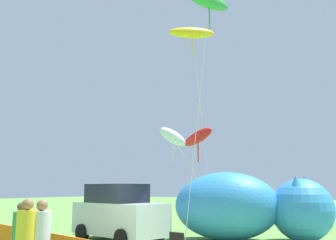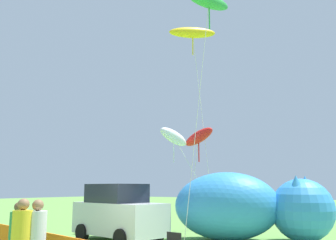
# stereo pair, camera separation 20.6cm
# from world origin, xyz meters

# --- Properties ---
(parked_car) EXTENTS (4.32, 2.48, 2.27)m
(parked_car) POSITION_xyz_m (-1.62, 1.88, 1.11)
(parked_car) COLOR #B7BCC1
(parked_car) RESTS_ON ground
(inflatable_cat) EXTENTS (6.45, 4.71, 2.76)m
(inflatable_cat) POSITION_xyz_m (2.58, 5.06, 1.27)
(inflatable_cat) COLOR #338CD8
(inflatable_cat) RESTS_ON ground
(spectator_in_blue_shirt) EXTENTS (0.41, 0.41, 1.87)m
(spectator_in_blue_shirt) POSITION_xyz_m (1.90, -4.46, 1.02)
(spectator_in_blue_shirt) COLOR #2D2D38
(spectator_in_blue_shirt) RESTS_ON ground
(spectator_in_green_shirt) EXTENTS (0.39, 0.39, 1.78)m
(spectator_in_green_shirt) POSITION_xyz_m (0.68, -4.11, 0.97)
(spectator_in_green_shirt) COLOR #2D2D38
(spectator_in_green_shirt) RESTS_ON ground
(kite_yellow_hero) EXTENTS (2.13, 2.73, 11.13)m
(kite_yellow_hero) POSITION_xyz_m (-1.27, 7.20, 10.58)
(kite_yellow_hero) COLOR silver
(kite_yellow_hero) RESTS_ON ground
(kite_green_fish) EXTENTS (1.06, 3.18, 10.86)m
(kite_green_fish) POSITION_xyz_m (1.54, 4.01, 10.22)
(kite_green_fish) COLOR silver
(kite_green_fish) RESTS_ON ground
(kite_white_ghost) EXTENTS (2.28, 3.03, 5.27)m
(kite_white_ghost) POSITION_xyz_m (-1.76, 6.04, 4.66)
(kite_white_ghost) COLOR silver
(kite_white_ghost) RESTS_ON ground
(kite_red_lizard) EXTENTS (2.24, 1.22, 5.36)m
(kite_red_lizard) POSITION_xyz_m (-1.02, 7.26, 4.73)
(kite_red_lizard) COLOR silver
(kite_red_lizard) RESTS_ON ground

